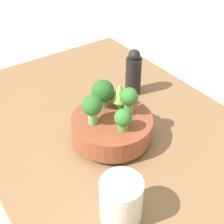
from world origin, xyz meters
name	(u,v)px	position (x,y,z in m)	size (l,w,h in m)	color
ground_plane	(122,148)	(0.00, 0.00, 0.00)	(6.00, 6.00, 0.00)	beige
table	(122,142)	(0.00, 0.00, 0.02)	(1.10, 0.69, 0.04)	olive
bowl	(112,127)	(-0.01, -0.03, 0.08)	(0.21, 0.21, 0.07)	brown
broccoli_floret_back	(129,98)	(0.00, 0.02, 0.16)	(0.05, 0.05, 0.08)	#6BA34C
broccoli_floret_left	(103,92)	(-0.06, -0.02, 0.16)	(0.06, 0.06, 0.08)	#7AB256
romanesco_piece_far	(120,93)	(-0.04, 0.02, 0.16)	(0.05, 0.05, 0.07)	#6BA34C
broccoli_floret_front	(92,107)	(-0.02, -0.08, 0.16)	(0.05, 0.05, 0.08)	#7AB256
broccoli_floret_right	(123,119)	(0.04, -0.03, 0.15)	(0.04, 0.04, 0.06)	#609347
cup	(121,200)	(0.20, -0.15, 0.09)	(0.09, 0.09, 0.10)	silver
pepper_mill	(133,73)	(-0.15, 0.16, 0.12)	(0.05, 0.05, 0.15)	black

